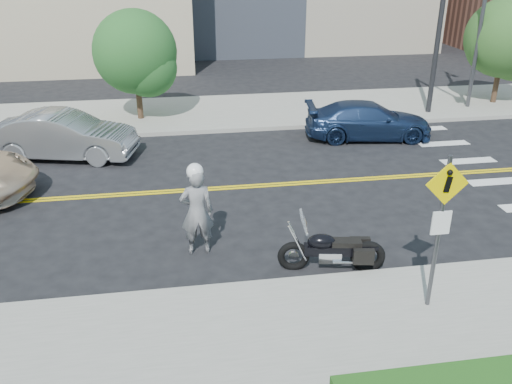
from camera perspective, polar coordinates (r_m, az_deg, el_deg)
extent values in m
plane|color=black|center=(15.49, -7.01, 0.18)|extent=(120.00, 120.00, 0.00)
cube|color=#9E9B91|center=(9.12, -4.74, -18.90)|extent=(60.00, 5.00, 0.15)
cube|color=#9E9B91|center=(22.52, -7.91, 8.14)|extent=(60.00, 5.00, 0.15)
cylinder|color=#4C4C51|center=(24.14, 22.86, 17.52)|extent=(0.16, 0.16, 8.00)
cylinder|color=black|center=(22.79, 18.81, 16.51)|extent=(0.20, 0.20, 7.00)
cylinder|color=#4C4C51|center=(10.19, 18.63, -4.27)|extent=(0.08, 0.08, 3.00)
cube|color=#F9D800|center=(9.75, 19.49, 0.82)|extent=(0.78, 0.03, 0.78)
cube|color=white|center=(10.05, 18.90, -3.09)|extent=(0.35, 0.03, 0.45)
imported|color=#B4B3B9|center=(11.97, -6.24, -2.07)|extent=(0.75, 0.50, 2.02)
sphere|color=white|center=(11.57, -6.45, 2.17)|extent=(0.36, 0.36, 0.36)
imported|color=gray|center=(18.61, -19.57, 5.62)|extent=(4.82, 2.63, 1.51)
imported|color=navy|center=(19.90, 11.74, 7.39)|extent=(4.66, 2.36, 1.30)
cylinder|color=#382619|center=(21.59, -12.39, 11.66)|extent=(0.23, 0.23, 3.48)
sphere|color=#1C571B|center=(21.40, -12.63, 14.20)|extent=(3.13, 3.13, 3.13)
cylinder|color=#382619|center=(25.62, 24.31, 12.29)|extent=(0.22, 0.22, 3.67)
sphere|color=#27541A|center=(25.46, 24.71, 14.53)|extent=(3.24, 3.24, 3.24)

